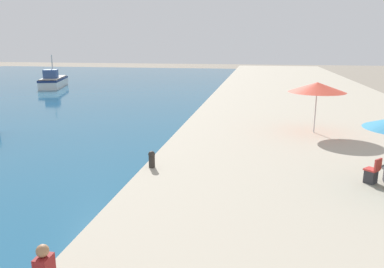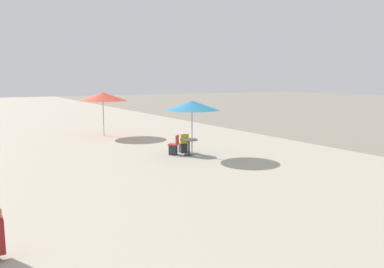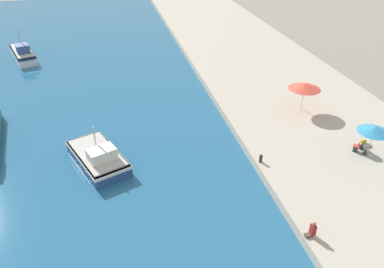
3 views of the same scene
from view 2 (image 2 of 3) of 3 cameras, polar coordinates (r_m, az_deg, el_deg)
quay_promenade at (r=39.35m, az=-19.35°, el=2.24°), size 16.00×90.00×0.73m
cafe_umbrella_pink at (r=16.70m, az=-0.00°, el=4.37°), size 2.45×2.45×2.50m
cafe_umbrella_white at (r=23.50m, az=-13.45°, el=5.58°), size 2.95×2.95×2.68m
cafe_table at (r=17.03m, az=-0.47°, el=-1.49°), size 0.80×0.80×0.74m
cafe_chair_left at (r=17.73m, az=-1.34°, el=-1.79°), size 0.46×0.48×0.91m
cafe_chair_right at (r=17.23m, az=-2.82°, el=-2.09°), size 0.59×0.59×0.91m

